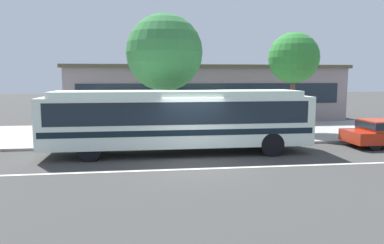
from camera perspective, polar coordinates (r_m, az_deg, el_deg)
The scene contains 9 objects.
ground_plane at distance 14.05m, azimuth 0.64°, elevation -6.58°, with size 120.00×120.00×0.00m, color #3C3C3A.
sidewalk_slab at distance 21.22m, azimuth -2.19°, elevation -1.72°, with size 60.00×8.00×0.12m, color #9D9A95.
lane_stripe_center at distance 13.29m, azimuth 1.13°, elevation -7.38°, with size 56.00×0.16×0.01m, color silver.
transit_bus at distance 15.70m, azimuth -2.14°, elevation 0.78°, with size 11.37×2.50×2.74m.
pedestrian_waiting_near_sign at distance 19.04m, azimuth -5.77°, elevation 0.52°, with size 0.45×0.45×1.74m.
bus_stop_sign at distance 17.89m, azimuth 7.04°, elevation 1.75°, with size 0.12×0.44×2.40m.
street_tree_near_stop at distance 19.27m, azimuth -4.35°, elevation 10.80°, with size 4.00×4.00×6.45m.
street_tree_mid_block at distance 21.90m, azimuth 15.70°, elevation 9.63°, with size 2.90×2.90×5.73m.
station_building at distance 28.53m, azimuth 1.89°, elevation 4.66°, with size 20.30×7.44×4.16m.
Camera 1 is at (-1.94, -13.51, 3.35)m, focal length 33.91 mm.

